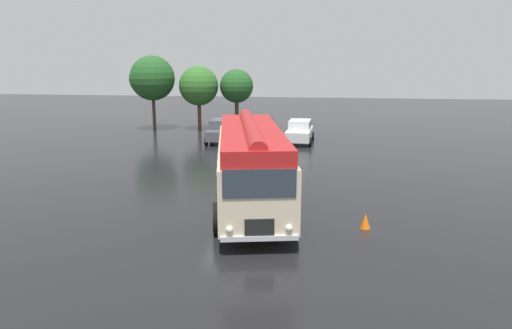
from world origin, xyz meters
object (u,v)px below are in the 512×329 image
traffic_cone (365,221)px  vintage_bus (250,161)px  car_near_left (221,131)px  car_mid_right (300,131)px  car_mid_left (264,130)px

traffic_cone → vintage_bus: bearing=155.9°
car_near_left → traffic_cone: bearing=-61.7°
vintage_bus → car_mid_right: vintage_bus is taller
car_mid_left → traffic_cone: bearing=-71.3°
vintage_bus → car_mid_right: size_ratio=2.44×
car_near_left → car_mid_right: 5.83m
car_mid_right → vintage_bus: bearing=-94.2°
car_mid_right → traffic_cone: size_ratio=7.75×
car_mid_left → traffic_cone: size_ratio=7.96×
car_mid_left → car_mid_right: size_ratio=1.03×
traffic_cone → car_mid_left: bearing=108.7°
car_near_left → traffic_cone: size_ratio=7.91×
vintage_bus → car_mid_left: bearing=95.7°
vintage_bus → car_near_left: bearing=107.4°
car_mid_right → car_near_left: bearing=-175.6°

